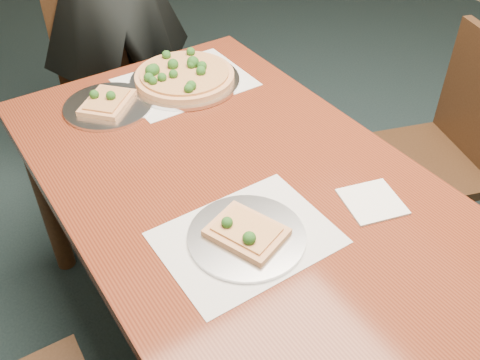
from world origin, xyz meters
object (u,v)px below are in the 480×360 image
chair_far (112,80)px  pizza_pan (184,76)px  dining_table (240,205)px  slice_plate_far (108,104)px  slice_plate_near (246,234)px  chair_right (443,147)px

chair_far → pizza_pan: chair_far is taller
dining_table → slice_plate_far: slice_plate_far is taller
slice_plate_near → slice_plate_far: 0.72m
chair_right → pizza_pan: chair_right is taller
pizza_pan → slice_plate_far: size_ratio=1.32×
dining_table → slice_plate_near: bearing=-119.6°
slice_plate_far → pizza_pan: bearing=0.2°
dining_table → chair_right: (0.87, -0.02, -0.14)m
dining_table → chair_right: bearing=-1.5°
slice_plate_near → slice_plate_far: bearing=93.5°
chair_far → chair_right: bearing=-43.1°
dining_table → pizza_pan: size_ratio=4.05×
dining_table → pizza_pan: (0.13, 0.53, 0.12)m
chair_right → pizza_pan: size_ratio=2.46×
dining_table → pizza_pan: pizza_pan is taller
slice_plate_near → dining_table: bearing=60.4°
dining_table → chair_right: chair_right is taller
chair_right → slice_plate_near: bearing=-62.2°
pizza_pan → chair_right: bearing=-36.8°
pizza_pan → slice_plate_near: (-0.23, -0.72, -0.01)m
chair_right → slice_plate_far: (-1.02, 0.55, 0.25)m
chair_far → slice_plate_far: (-0.22, -0.56, 0.25)m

